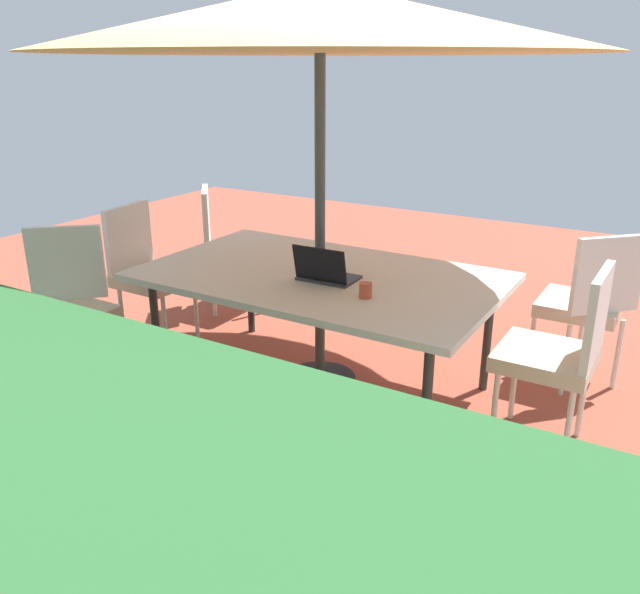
# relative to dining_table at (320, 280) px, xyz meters

# --- Properties ---
(ground_plane) EXTENTS (10.00, 10.00, 0.02)m
(ground_plane) POSITION_rel_dining_table_xyz_m (0.00, 0.00, -0.70)
(ground_plane) COLOR #9E4C38
(dining_table) EXTENTS (2.06, 1.25, 0.73)m
(dining_table) POSITION_rel_dining_table_xyz_m (0.00, 0.00, 0.00)
(dining_table) COLOR white
(dining_table) RESTS_ON ground_plane
(patio_umbrella) EXTENTS (2.97, 2.97, 2.27)m
(patio_umbrella) POSITION_rel_dining_table_xyz_m (0.00, 0.00, 1.41)
(patio_umbrella) COLOR #4C4C4C
(patio_umbrella) RESTS_ON ground_plane
(chair_southwest) EXTENTS (0.59, 0.59, 0.98)m
(chair_southwest) POSITION_rel_dining_table_xyz_m (-1.35, -0.86, -0.13)
(chair_southwest) COLOR beige
(chair_southwest) RESTS_ON ground_plane
(chair_east) EXTENTS (0.48, 0.47, 0.98)m
(chair_east) POSITION_rel_dining_table_xyz_m (1.36, 0.04, -0.13)
(chair_east) COLOR beige
(chair_east) RESTS_ON ground_plane
(chair_west) EXTENTS (0.46, 0.46, 0.98)m
(chair_west) POSITION_rel_dining_table_xyz_m (-1.36, -0.04, -0.13)
(chair_west) COLOR beige
(chair_west) RESTS_ON ground_plane
(chair_northeast) EXTENTS (0.58, 0.59, 0.98)m
(chair_northeast) POSITION_rel_dining_table_xyz_m (1.28, 0.79, -0.13)
(chair_northeast) COLOR beige
(chair_northeast) RESTS_ON ground_plane
(chair_southeast) EXTENTS (0.58, 0.58, 0.98)m
(chair_southeast) POSITION_rel_dining_table_xyz_m (1.34, -0.79, -0.13)
(chair_southeast) COLOR beige
(chair_southeast) RESTS_ON ground_plane
(laptop) EXTENTS (0.33, 0.26, 0.21)m
(laptop) POSITION_rel_dining_table_xyz_m (-0.10, 0.10, 0.09)
(laptop) COLOR #2D2D33
(laptop) RESTS_ON dining_table
(cup) EXTENTS (0.07, 0.07, 0.08)m
(cup) POSITION_rel_dining_table_xyz_m (-0.42, 0.23, 0.08)
(cup) COLOR #CC4C33
(cup) RESTS_ON dining_table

